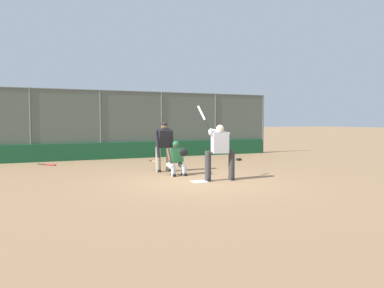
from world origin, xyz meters
TOP-DOWN VIEW (x-y plane):
  - ground_plane at (0.00, 0.00)m, footprint 160.00×160.00m
  - home_plate_marker at (0.00, 0.00)m, footprint 0.43×0.43m
  - backstop_fence at (0.00, -7.69)m, footprint 15.00×0.08m
  - padding_wall at (0.00, -7.59)m, footprint 14.62×0.18m
  - bleachers_beyond at (0.99, -10.55)m, footprint 10.45×3.05m
  - batter_at_plate at (-0.65, 0.02)m, footprint 0.99×0.74m
  - catcher_behind_plate at (0.14, -1.47)m, footprint 0.60×0.70m
  - umpire_home at (0.23, -2.48)m, footprint 0.70×0.44m
  - spare_bat_near_backstop at (-1.77, -6.80)m, footprint 0.59×0.72m
  - spare_bat_by_padding at (3.84, -6.06)m, footprint 0.66×0.68m
  - spare_bat_third_base_side at (-0.36, -5.47)m, footprint 0.11×0.86m
  - fielding_glove_on_dirt at (-4.09, -4.63)m, footprint 0.30×0.23m

SIDE VIEW (x-z plane):
  - ground_plane at x=0.00m, z-range 0.00..0.00m
  - home_plate_marker at x=0.00m, z-range 0.00..0.01m
  - spare_bat_near_backstop at x=-1.77m, z-range 0.00..0.07m
  - spare_bat_by_padding at x=3.84m, z-range 0.00..0.07m
  - spare_bat_third_base_side at x=-0.36m, z-range 0.00..0.07m
  - fielding_glove_on_dirt at x=-4.09m, z-range 0.00..0.11m
  - padding_wall at x=0.00m, z-range 0.00..0.77m
  - catcher_behind_plate at x=0.14m, z-range 0.02..1.15m
  - bleachers_beyond at x=0.99m, z-range -0.31..1.49m
  - batter_at_plate at x=-0.65m, z-range -0.21..2.04m
  - umpire_home at x=0.23m, z-range 0.06..1.78m
  - backstop_fence at x=0.00m, z-range 0.09..3.30m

